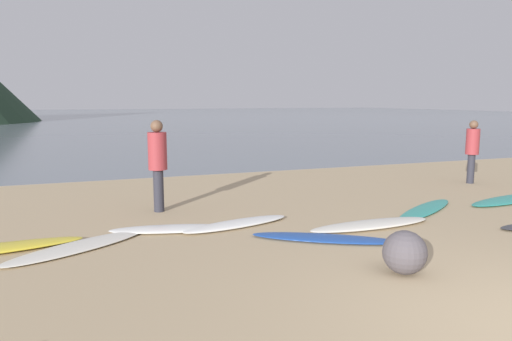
# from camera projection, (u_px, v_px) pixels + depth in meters

# --- Properties ---
(ground_plane) EXTENTS (120.00, 120.00, 0.20)m
(ground_plane) POSITION_uv_depth(u_px,v_px,m) (234.00, 179.00, 13.55)
(ground_plane) COLOR tan
(ground_plane) RESTS_ON ground
(ocean_water) EXTENTS (140.00, 100.00, 0.01)m
(ocean_water) POSITION_uv_depth(u_px,v_px,m) (113.00, 117.00, 60.19)
(ocean_water) COLOR slate
(ocean_water) RESTS_ON ground
(surfboard_1) EXTENTS (2.18, 1.60, 0.06)m
(surfboard_1) POSITION_uv_depth(u_px,v_px,m) (77.00, 247.00, 6.83)
(surfboard_1) COLOR silver
(surfboard_1) RESTS_ON ground
(surfboard_2) EXTENTS (2.07, 0.92, 0.08)m
(surfboard_2) POSITION_uv_depth(u_px,v_px,m) (172.00, 229.00, 7.75)
(surfboard_2) COLOR white
(surfboard_2) RESTS_ON ground
(surfboard_3) EXTENTS (2.05, 0.92, 0.09)m
(surfboard_3) POSITION_uv_depth(u_px,v_px,m) (237.00, 224.00, 8.05)
(surfboard_3) COLOR white
(surfboard_3) RESTS_ON ground
(surfboard_4) EXTENTS (2.17, 1.58, 0.07)m
(surfboard_4) POSITION_uv_depth(u_px,v_px,m) (325.00, 238.00, 7.25)
(surfboard_4) COLOR #1E479E
(surfboard_4) RESTS_ON ground
(surfboard_5) EXTENTS (2.30, 0.59, 0.10)m
(surfboard_5) POSITION_uv_depth(u_px,v_px,m) (371.00, 225.00, 7.98)
(surfboard_5) COLOR silver
(surfboard_5) RESTS_ON ground
(surfboard_6) EXTENTS (2.26, 1.60, 0.07)m
(surfboard_6) POSITION_uv_depth(u_px,v_px,m) (425.00, 209.00, 9.15)
(surfboard_6) COLOR teal
(surfboard_6) RESTS_ON ground
(surfboard_8) EXTENTS (2.69, 1.05, 0.07)m
(surfboard_8) POSITION_uv_depth(u_px,v_px,m) (512.00, 199.00, 10.09)
(surfboard_8) COLOR teal
(surfboard_8) RESTS_ON ground
(person_0) EXTENTS (0.35, 0.35, 1.75)m
(person_0) POSITION_uv_depth(u_px,v_px,m) (158.00, 158.00, 8.99)
(person_0) COLOR #2D2D38
(person_0) RESTS_ON ground
(person_1) EXTENTS (0.32, 0.32, 1.61)m
(person_1) POSITION_uv_depth(u_px,v_px,m) (472.00, 146.00, 12.09)
(person_1) COLOR #2D2D38
(person_1) RESTS_ON ground
(beach_rock_far) EXTENTS (0.54, 0.54, 0.54)m
(beach_rock_far) POSITION_uv_depth(u_px,v_px,m) (405.00, 252.00, 5.83)
(beach_rock_far) COLOR #524C51
(beach_rock_far) RESTS_ON ground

